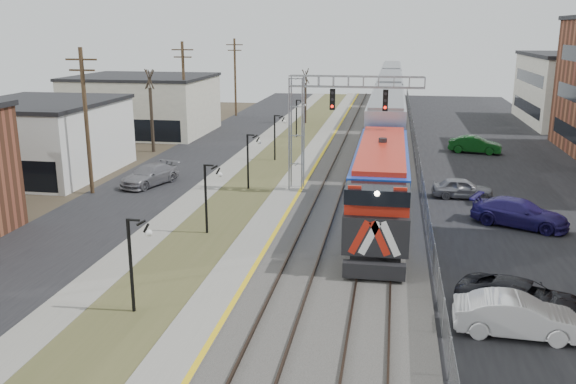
# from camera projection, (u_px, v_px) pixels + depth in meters

# --- Properties ---
(street_west) EXTENTS (7.00, 120.00, 0.04)m
(street_west) POSITION_uv_depth(u_px,v_px,m) (181.00, 165.00, 51.70)
(street_west) COLOR black
(street_west) RESTS_ON ground
(sidewalk) EXTENTS (2.00, 120.00, 0.08)m
(sidewalk) POSITION_uv_depth(u_px,v_px,m) (233.00, 166.00, 50.95)
(sidewalk) COLOR gray
(sidewalk) RESTS_ON ground
(grass_median) EXTENTS (4.00, 120.00, 0.06)m
(grass_median) POSITION_uv_depth(u_px,v_px,m) (268.00, 168.00, 50.46)
(grass_median) COLOR #494A27
(grass_median) RESTS_ON ground
(platform) EXTENTS (2.00, 120.00, 0.24)m
(platform) POSITION_uv_depth(u_px,v_px,m) (304.00, 168.00, 49.95)
(platform) COLOR gray
(platform) RESTS_ON ground
(ballast_bed) EXTENTS (8.00, 120.00, 0.20)m
(ballast_bed) POSITION_uv_depth(u_px,v_px,m) (365.00, 171.00, 49.13)
(ballast_bed) COLOR #595651
(ballast_bed) RESTS_ON ground
(parking_lot) EXTENTS (16.00, 120.00, 0.04)m
(parking_lot) POSITION_uv_depth(u_px,v_px,m) (521.00, 178.00, 47.17)
(parking_lot) COLOR black
(parking_lot) RESTS_ON ground
(platform_edge) EXTENTS (0.24, 120.00, 0.01)m
(platform_edge) POSITION_uv_depth(u_px,v_px,m) (314.00, 167.00, 49.77)
(platform_edge) COLOR gold
(platform_edge) RESTS_ON platform
(track_near) EXTENTS (1.58, 120.00, 0.15)m
(track_near) POSITION_uv_depth(u_px,v_px,m) (340.00, 168.00, 49.41)
(track_near) COLOR #2D2119
(track_near) RESTS_ON ballast_bed
(track_far) EXTENTS (1.58, 120.00, 0.15)m
(track_far) POSITION_uv_depth(u_px,v_px,m) (384.00, 169.00, 48.84)
(track_far) COLOR #2D2119
(track_far) RESTS_ON ballast_bed
(train) EXTENTS (3.00, 85.85, 5.33)m
(train) POSITION_uv_depth(u_px,v_px,m) (389.00, 104.00, 68.94)
(train) COLOR #163DB8
(train) RESTS_ON ground
(signal_gantry) EXTENTS (9.00, 1.07, 8.15)m
(signal_gantry) POSITION_uv_depth(u_px,v_px,m) (321.00, 113.00, 41.49)
(signal_gantry) COLOR gray
(signal_gantry) RESTS_ON ground
(lampposts) EXTENTS (0.14, 62.14, 4.00)m
(lampposts) POSITION_uv_depth(u_px,v_px,m) (207.00, 198.00, 34.04)
(lampposts) COLOR black
(lampposts) RESTS_ON ground
(utility_poles) EXTENTS (0.28, 80.28, 10.00)m
(utility_poles) POSITION_uv_depth(u_px,v_px,m) (86.00, 123.00, 41.39)
(utility_poles) COLOR #4C3823
(utility_poles) RESTS_ON ground
(fence) EXTENTS (0.04, 120.00, 1.60)m
(fence) POSITION_uv_depth(u_px,v_px,m) (418.00, 164.00, 48.26)
(fence) COLOR gray
(fence) RESTS_ON ground
(bare_trees) EXTENTS (12.30, 42.30, 5.95)m
(bare_trees) POSITION_uv_depth(u_px,v_px,m) (182.00, 126.00, 54.92)
(bare_trees) COLOR #382D23
(bare_trees) RESTS_ON ground
(car_lot_b) EXTENTS (4.70, 1.82, 1.53)m
(car_lot_b) POSITION_uv_depth(u_px,v_px,m) (517.00, 317.00, 22.71)
(car_lot_b) COLOR silver
(car_lot_b) RESTS_ON ground
(car_lot_c) EXTENTS (5.71, 4.23, 1.44)m
(car_lot_c) POSITION_uv_depth(u_px,v_px,m) (524.00, 301.00, 24.15)
(car_lot_c) COLOR black
(car_lot_c) RESTS_ON ground
(car_lot_d) EXTENTS (5.88, 4.23, 1.58)m
(car_lot_d) POSITION_uv_depth(u_px,v_px,m) (519.00, 214.00, 35.32)
(car_lot_d) COLOR navy
(car_lot_d) RESTS_ON ground
(car_lot_e) EXTENTS (4.05, 1.65, 1.37)m
(car_lot_e) POSITION_uv_depth(u_px,v_px,m) (462.00, 189.00, 41.26)
(car_lot_e) COLOR gray
(car_lot_e) RESTS_ON ground
(car_lot_f) EXTENTS (4.95, 2.56, 1.55)m
(car_lot_f) POSITION_uv_depth(u_px,v_px,m) (475.00, 145.00, 56.28)
(car_lot_f) COLOR #0E4614
(car_lot_f) RESTS_ON ground
(car_street_b) EXTENTS (3.61, 5.46, 1.47)m
(car_street_b) POSITION_uv_depth(u_px,v_px,m) (150.00, 176.00, 44.72)
(car_street_b) COLOR slate
(car_street_b) RESTS_ON ground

